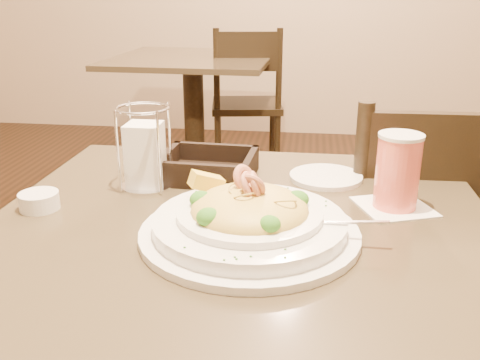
# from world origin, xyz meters

# --- Properties ---
(main_table) EXTENTS (0.90, 0.90, 0.77)m
(main_table) POSITION_xyz_m (0.00, 0.00, 0.52)
(main_table) COLOR black
(main_table) RESTS_ON ground
(background_table) EXTENTS (0.93, 0.93, 0.77)m
(background_table) POSITION_xyz_m (-0.57, 2.25, 0.52)
(background_table) COLOR black
(background_table) RESTS_ON ground
(dining_chair_near) EXTENTS (0.43, 0.43, 0.93)m
(dining_chair_near) POSITION_xyz_m (0.41, 0.43, 0.50)
(dining_chair_near) COLOR black
(dining_chair_near) RESTS_ON ground
(dining_chair_far) EXTENTS (0.48, 0.48, 0.93)m
(dining_chair_far) POSITION_xyz_m (-0.27, 2.38, 0.50)
(dining_chair_far) COLOR black
(dining_chair_far) RESTS_ON ground
(pasta_bowl) EXTENTS (0.40, 0.36, 0.12)m
(pasta_bowl) POSITION_xyz_m (0.02, -0.03, 0.80)
(pasta_bowl) COLOR white
(pasta_bowl) RESTS_ON main_table
(drink_glass) EXTENTS (0.16, 0.16, 0.14)m
(drink_glass) POSITION_xyz_m (0.28, 0.12, 0.84)
(drink_glass) COLOR white
(drink_glass) RESTS_ON main_table
(bread_basket) EXTENTS (0.20, 0.17, 0.05)m
(bread_basket) POSITION_xyz_m (-0.10, 0.24, 0.79)
(bread_basket) COLOR black
(bread_basket) RESTS_ON main_table
(napkin_caddy) EXTENTS (0.11, 0.11, 0.17)m
(napkin_caddy) POSITION_xyz_m (-0.21, 0.17, 0.84)
(napkin_caddy) COLOR silver
(napkin_caddy) RESTS_ON main_table
(side_plate) EXTENTS (0.20, 0.20, 0.01)m
(side_plate) POSITION_xyz_m (0.15, 0.27, 0.77)
(side_plate) COLOR white
(side_plate) RESTS_ON main_table
(butter_ramekin) EXTENTS (0.08, 0.08, 0.03)m
(butter_ramekin) POSITION_xyz_m (-0.38, 0.03, 0.78)
(butter_ramekin) COLOR white
(butter_ramekin) RESTS_ON main_table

